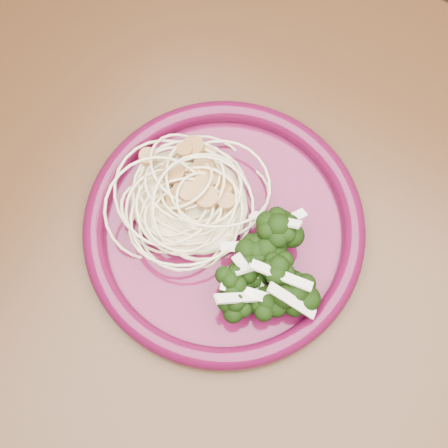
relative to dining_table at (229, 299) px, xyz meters
name	(u,v)px	position (x,y,z in m)	size (l,w,h in m)	color
dining_table	(229,299)	(0.00, 0.00, 0.00)	(1.20, 0.80, 0.75)	#472814
dinner_plate	(224,227)	(-0.03, 0.04, 0.11)	(0.31, 0.31, 0.02)	#520C2B
spaghetti_pile	(188,198)	(-0.07, 0.04, 0.12)	(0.12, 0.11, 0.03)	#F9EBB5
scallop_cluster	(186,185)	(-0.07, 0.04, 0.15)	(0.12, 0.12, 0.04)	#AD7841
broccoli_pile	(270,254)	(0.03, 0.03, 0.13)	(0.08, 0.13, 0.05)	black
onion_garnish	(273,245)	(0.03, 0.03, 0.16)	(0.06, 0.09, 0.05)	white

